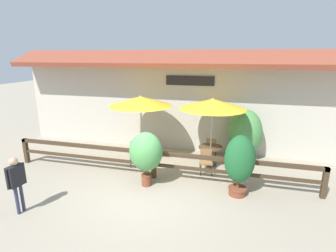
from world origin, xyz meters
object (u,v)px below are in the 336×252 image
object	(u,v)px
patio_umbrella_near	(141,101)
dining_table_near	(142,145)
dining_table_middle	(210,150)
chair_middle_streetside	(206,160)
chair_near_streetside	(137,154)
chair_near_wallside	(147,143)
pedestrian	(16,178)
chair_middle_wallside	(211,147)
potted_plant_small_flowering	(240,161)
potted_plant_corner_fern	(245,133)
potted_plant_entrance_palm	(146,153)
patio_umbrella_middle	(213,104)

from	to	relation	value
patio_umbrella_near	dining_table_near	bearing A→B (deg)	-116.57
dining_table_middle	chair_middle_streetside	world-z (taller)	chair_middle_streetside
chair_near_streetside	chair_near_wallside	xyz separation A→B (m)	(-0.04, 1.27, 0.00)
chair_near_streetside	pedestrian	xyz separation A→B (m)	(-1.86, -3.64, 0.52)
chair_middle_wallside	potted_plant_small_flowering	size ratio (longest dim) A/B	0.46
chair_near_wallside	potted_plant_corner_fern	distance (m)	3.96
dining_table_near	chair_near_wallside	size ratio (longest dim) A/B	1.05
chair_near_wallside	chair_middle_streetside	bearing A→B (deg)	165.74
potted_plant_small_flowering	potted_plant_corner_fern	xyz separation A→B (m)	(0.21, 2.95, -0.00)
potted_plant_entrance_palm	potted_plant_small_flowering	distance (m)	2.80
patio_umbrella_middle	dining_table_middle	xyz separation A→B (m)	(0.00, -0.00, -1.76)
chair_middle_wallside	pedestrian	xyz separation A→B (m)	(-4.44, -5.11, 0.52)
chair_near_wallside	pedestrian	xyz separation A→B (m)	(-1.82, -4.91, 0.52)
potted_plant_corner_fern	chair_middle_wallside	bearing A→B (deg)	-170.42
dining_table_middle	pedestrian	xyz separation A→B (m)	(-4.48, -4.38, 0.41)
chair_near_streetside	potted_plant_small_flowering	distance (m)	3.90
chair_near_wallside	potted_plant_small_flowering	xyz separation A→B (m)	(3.68, -2.54, 0.60)
patio_umbrella_near	potted_plant_entrance_palm	world-z (taller)	patio_umbrella_near
patio_umbrella_middle	potted_plant_entrance_palm	world-z (taller)	patio_umbrella_middle
dining_table_middle	chair_middle_streetside	size ratio (longest dim) A/B	1.05
patio_umbrella_middle	dining_table_middle	size ratio (longest dim) A/B	2.89
dining_table_near	potted_plant_corner_fern	size ratio (longest dim) A/B	0.44
chair_middle_wallside	potted_plant_small_flowering	bearing A→B (deg)	109.63
dining_table_near	chair_near_streetside	xyz separation A→B (m)	(0.05, -0.64, -0.11)
dining_table_near	patio_umbrella_middle	bearing A→B (deg)	2.25
chair_middle_streetside	potted_plant_entrance_palm	distance (m)	2.29
chair_near_streetside	chair_middle_wallside	bearing A→B (deg)	21.99
patio_umbrella_near	dining_table_near	distance (m)	1.76
chair_middle_streetside	pedestrian	distance (m)	5.75
chair_middle_wallside	patio_umbrella_middle	bearing A→B (deg)	91.66
potted_plant_entrance_palm	patio_umbrella_near	bearing A→B (deg)	113.91
chair_near_wallside	potted_plant_small_flowering	size ratio (longest dim) A/B	0.46
patio_umbrella_near	potted_plant_small_flowering	xyz separation A→B (m)	(3.69, -1.90, -1.27)
dining_table_near	patio_umbrella_middle	size ratio (longest dim) A/B	0.35
potted_plant_small_flowering	potted_plant_corner_fern	bearing A→B (deg)	85.94
dining_table_near	potted_plant_entrance_palm	distance (m)	2.27
dining_table_middle	chair_middle_wallside	xyz separation A→B (m)	(-0.04, 0.73, -0.11)
chair_near_streetside	dining_table_middle	world-z (taller)	chair_near_streetside
dining_table_near	chair_middle_wallside	world-z (taller)	chair_middle_wallside
patio_umbrella_middle	potted_plant_corner_fern	xyz separation A→B (m)	(1.22, 0.94, -1.27)
potted_plant_corner_fern	pedestrian	xyz separation A→B (m)	(-5.71, -5.32, -0.07)
dining_table_near	chair_near_wallside	world-z (taller)	chair_near_wallside
patio_umbrella_middle	potted_plant_entrance_palm	bearing A→B (deg)	-129.94
dining_table_middle	potted_plant_entrance_palm	distance (m)	2.82
patio_umbrella_near	chair_near_wallside	xyz separation A→B (m)	(0.01, 0.64, -1.86)
chair_middle_streetside	chair_middle_wallside	world-z (taller)	same
chair_middle_streetside	potted_plant_small_flowering	bearing A→B (deg)	-61.09
patio_umbrella_middle	chair_near_wallside	bearing A→B (deg)	168.70
dining_table_middle	pedestrian	world-z (taller)	pedestrian
chair_near_wallside	potted_plant_corner_fern	xyz separation A→B (m)	(3.89, 0.41, 0.59)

